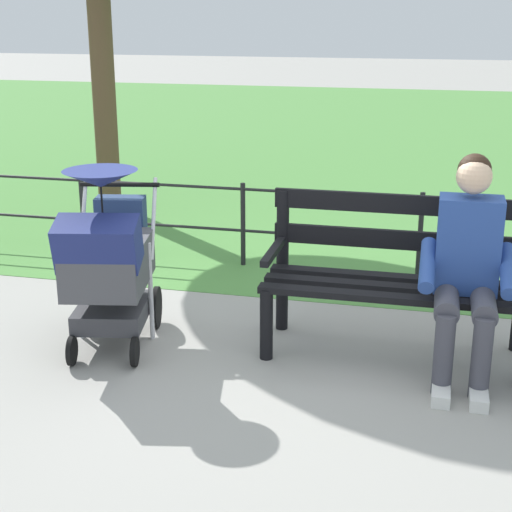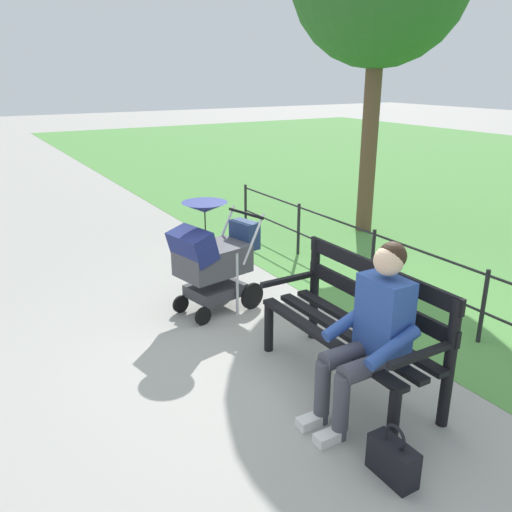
# 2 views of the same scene
# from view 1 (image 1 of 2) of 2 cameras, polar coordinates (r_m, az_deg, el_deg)

# --- Properties ---
(ground_plane) EXTENTS (60.00, 60.00, 0.00)m
(ground_plane) POSITION_cam_1_polar(r_m,az_deg,el_deg) (4.94, 2.73, -6.70)
(ground_plane) COLOR #9E9B93
(grass_lawn) EXTENTS (40.00, 16.00, 0.01)m
(grass_lawn) POSITION_cam_1_polar(r_m,az_deg,el_deg) (13.40, 10.00, 8.78)
(grass_lawn) COLOR #518E42
(grass_lawn) RESTS_ON ground
(park_bench) EXTENTS (1.60, 0.61, 0.96)m
(park_bench) POSITION_cam_1_polar(r_m,az_deg,el_deg) (4.79, 10.42, -1.03)
(park_bench) COLOR black
(park_bench) RESTS_ON ground
(person_on_bench) EXTENTS (0.53, 0.74, 1.28)m
(person_on_bench) POSITION_cam_1_polar(r_m,az_deg,el_deg) (4.53, 15.36, -0.46)
(person_on_bench) COLOR #42424C
(person_on_bench) RESTS_ON ground
(stroller) EXTENTS (0.66, 0.96, 1.15)m
(stroller) POSITION_cam_1_polar(r_m,az_deg,el_deg) (4.81, -10.86, -0.09)
(stroller) COLOR black
(stroller) RESTS_ON ground
(park_fence) EXTENTS (7.20, 0.04, 0.70)m
(park_fence) POSITION_cam_1_polar(r_m,az_deg,el_deg) (6.20, 5.45, 2.51)
(park_fence) COLOR black
(park_fence) RESTS_ON ground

